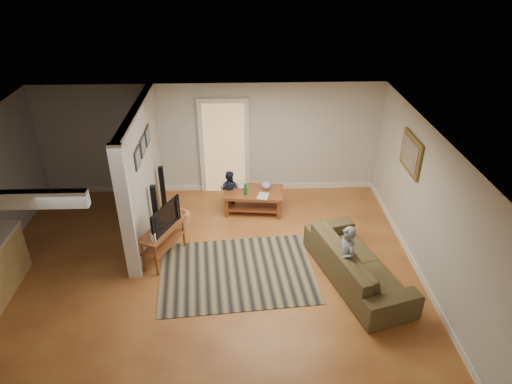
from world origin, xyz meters
TOP-DOWN VIEW (x-y plane):
  - ground at (0.00, 0.00)m, footprint 7.50×7.50m
  - room_shell at (-1.07, 0.43)m, footprint 7.54×6.02m
  - area_rug at (0.56, -0.05)m, footprint 2.85×2.20m
  - sofa at (2.60, -0.30)m, footprint 1.57×2.54m
  - coffee_table at (0.93, 2.01)m, footprint 1.30×0.85m
  - tv_console at (-0.74, 0.39)m, footprint 0.80×1.12m
  - speaker_left at (-1.00, 1.20)m, footprint 0.11×0.11m
  - speaker_right at (-1.00, 2.13)m, footprint 0.11×0.11m
  - toy_basket at (-0.60, 1.46)m, footprint 0.44×0.44m
  - child at (2.34, -0.46)m, footprint 0.39×0.49m
  - toddler at (0.40, 2.16)m, footprint 0.51×0.45m

SIDE VIEW (x-z plane):
  - ground at x=0.00m, z-range 0.00..0.00m
  - sofa at x=2.60m, z-range -0.35..0.35m
  - child at x=2.34m, z-range -0.58..0.58m
  - toddler at x=0.40m, z-range -0.44..0.44m
  - area_rug at x=0.56m, z-range 0.00..0.01m
  - toy_basket at x=-0.60m, z-range -0.03..0.36m
  - coffee_table at x=0.93m, z-range 0.01..0.74m
  - speaker_right at x=-1.00m, z-range 0.00..1.02m
  - speaker_left at x=-1.00m, z-range 0.00..1.08m
  - tv_console at x=-0.74m, z-range 0.15..1.06m
  - room_shell at x=-1.07m, z-range 0.20..2.72m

